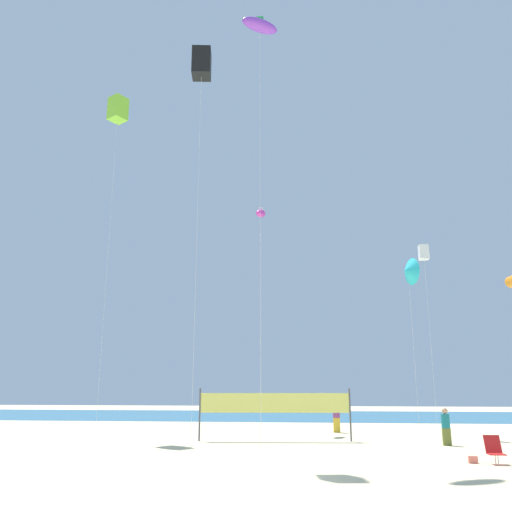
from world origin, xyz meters
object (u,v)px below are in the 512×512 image
beachgoer_teal_shirt (446,425)px  beach_handbag (473,460)px  kite_cyan_delta (408,271)px  folding_beach_chair (494,449)px  kite_black_box (202,64)px  kite_white_box (424,253)px  beachgoer_plum_shirt (336,415)px  volleyball_net (275,405)px  kite_violet_inflatable (260,26)px  kite_lime_box (118,109)px  kite_magenta_inflatable (261,214)px

beachgoer_teal_shirt → beach_handbag: 5.76m
kite_cyan_delta → folding_beach_chair: bearing=-87.4°
beachgoer_teal_shirt → kite_black_box: (-10.65, -2.84, 16.78)m
kite_black_box → beach_handbag: bearing=-15.6°
kite_white_box → kite_cyan_delta: (-1.50, -2.80, -1.76)m
beachgoer_plum_shirt → beach_handbag: bearing=35.8°
volleyball_net → beachgoer_teal_shirt: bearing=-7.5°
folding_beach_chair → kite_black_box: bearing=-150.1°
beachgoer_plum_shirt → folding_beach_chair: (4.77, -12.22, -0.46)m
kite_white_box → kite_violet_inflatable: kite_violet_inflatable is taller
beachgoer_teal_shirt → folding_beach_chair: size_ratio=1.77×
beach_handbag → beachgoer_teal_shirt: bearing=85.5°
beach_handbag → kite_lime_box: size_ratio=0.01×
volleyball_net → kite_white_box: size_ratio=0.65×
beach_handbag → kite_violet_inflatable: bearing=154.1°
beachgoer_teal_shirt → kite_lime_box: 26.90m
beachgoer_teal_shirt → kite_white_box: kite_white_box is taller
kite_cyan_delta → kite_lime_box: (-17.79, -0.06, 11.29)m
kite_cyan_delta → volleyball_net: bearing=-150.1°
beachgoer_plum_shirt → kite_magenta_inflatable: (-4.44, 1.69, 12.67)m
folding_beach_chair → kite_magenta_inflatable: bearing=168.4°
folding_beach_chair → volleyball_net: volleyball_net is taller
kite_magenta_inflatable → kite_lime_box: kite_lime_box is taller
beach_handbag → kite_cyan_delta: bearing=88.9°
volleyball_net → kite_lime_box: bearing=158.4°
beach_handbag → kite_cyan_delta: size_ratio=0.03×
beachgoer_plum_shirt → kite_magenta_inflatable: kite_magenta_inflatable is taller
folding_beach_chair → kite_cyan_delta: 13.80m
beachgoer_teal_shirt → kite_magenta_inflatable: 17.59m
folding_beach_chair → kite_black_box: kite_black_box is taller
kite_lime_box → kite_black_box: bearing=-47.2°
volleyball_net → kite_black_box: 16.73m
beachgoer_teal_shirt → beachgoer_plum_shirt: bearing=163.4°
volleyball_net → kite_black_box: size_ratio=0.39×
beachgoer_teal_shirt → kite_white_box: (1.25, 8.00, 9.75)m
kite_violet_inflatable → kite_black_box: (-2.75, -0.76, -2.44)m
kite_white_box → kite_cyan_delta: kite_white_box is taller
kite_white_box → kite_lime_box: bearing=-171.6°
kite_lime_box → kite_violet_inflatable: bearing=-35.5°
kite_white_box → kite_lime_box: (-19.29, -2.86, 9.53)m
beachgoer_plum_shirt → kite_violet_inflatable: size_ratio=0.08×
beachgoer_plum_shirt → kite_magenta_inflatable: 13.53m
kite_black_box → kite_lime_box: 11.16m
beach_handbag → kite_cyan_delta: (0.20, 10.89, 8.72)m
kite_white_box → kite_black_box: bearing=-137.7°
kite_white_box → kite_black_box: size_ratio=0.60×
kite_lime_box → kite_cyan_delta: bearing=0.2°
volleyball_net → kite_cyan_delta: size_ratio=0.74×
kite_white_box → kite_cyan_delta: bearing=-118.1°
beachgoer_plum_shirt → volleyball_net: bearing=-11.9°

